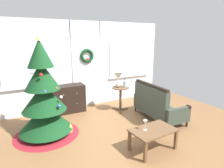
{
  "coord_description": "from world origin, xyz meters",
  "views": [
    {
      "loc": [
        -2.04,
        -3.26,
        2.07
      ],
      "look_at": [
        0.05,
        0.55,
        1.0
      ],
      "focal_mm": 30.21,
      "sensor_mm": 36.0,
      "label": 1
    }
  ],
  "objects_px": {
    "coffee_table": "(153,132)",
    "wine_glass": "(145,123)",
    "flower_vase": "(125,83)",
    "dresser_cabinet": "(68,99)",
    "settee_sofa": "(156,105)",
    "gift_box": "(68,129)",
    "table_lamp": "(118,77)",
    "side_table": "(120,94)",
    "christmas_tree": "(44,102)"
  },
  "relations": [
    {
      "from": "coffee_table",
      "to": "wine_glass",
      "type": "height_order",
      "value": "wine_glass"
    },
    {
      "from": "flower_vase",
      "to": "dresser_cabinet",
      "type": "bearing_deg",
      "value": 154.21
    },
    {
      "from": "settee_sofa",
      "to": "coffee_table",
      "type": "height_order",
      "value": "settee_sofa"
    },
    {
      "from": "wine_glass",
      "to": "gift_box",
      "type": "distance_m",
      "value": 1.79
    },
    {
      "from": "wine_glass",
      "to": "flower_vase",
      "type": "bearing_deg",
      "value": 68.38
    },
    {
      "from": "table_lamp",
      "to": "wine_glass",
      "type": "xyz_separation_m",
      "value": [
        -0.58,
        -1.97,
        -0.43
      ]
    },
    {
      "from": "coffee_table",
      "to": "wine_glass",
      "type": "bearing_deg",
      "value": 159.64
    },
    {
      "from": "flower_vase",
      "to": "wine_glass",
      "type": "xyz_separation_m",
      "value": [
        -0.74,
        -1.87,
        -0.26
      ]
    },
    {
      "from": "flower_vase",
      "to": "side_table",
      "type": "bearing_deg",
      "value": 149.04
    },
    {
      "from": "table_lamp",
      "to": "settee_sofa",
      "type": "bearing_deg",
      "value": -59.89
    },
    {
      "from": "side_table",
      "to": "flower_vase",
      "type": "bearing_deg",
      "value": -30.96
    },
    {
      "from": "flower_vase",
      "to": "gift_box",
      "type": "height_order",
      "value": "flower_vase"
    },
    {
      "from": "coffee_table",
      "to": "flower_vase",
      "type": "bearing_deg",
      "value": 73.0
    },
    {
      "from": "coffee_table",
      "to": "gift_box",
      "type": "bearing_deg",
      "value": 131.15
    },
    {
      "from": "side_table",
      "to": "christmas_tree",
      "type": "bearing_deg",
      "value": -168.94
    },
    {
      "from": "settee_sofa",
      "to": "table_lamp",
      "type": "relative_size",
      "value": 3.43
    },
    {
      "from": "settee_sofa",
      "to": "gift_box",
      "type": "xyz_separation_m",
      "value": [
        -2.22,
        0.36,
        -0.29
      ]
    },
    {
      "from": "dresser_cabinet",
      "to": "settee_sofa",
      "type": "xyz_separation_m",
      "value": [
        1.85,
        -1.57,
        -0.01
      ]
    },
    {
      "from": "christmas_tree",
      "to": "table_lamp",
      "type": "bearing_deg",
      "value": 12.42
    },
    {
      "from": "christmas_tree",
      "to": "flower_vase",
      "type": "height_order",
      "value": "christmas_tree"
    },
    {
      "from": "wine_glass",
      "to": "gift_box",
      "type": "xyz_separation_m",
      "value": [
        -1.08,
        1.35,
        -0.47
      ]
    },
    {
      "from": "christmas_tree",
      "to": "side_table",
      "type": "relative_size",
      "value": 3.05
    },
    {
      "from": "flower_vase",
      "to": "gift_box",
      "type": "distance_m",
      "value": 2.03
    },
    {
      "from": "side_table",
      "to": "coffee_table",
      "type": "xyz_separation_m",
      "value": [
        -0.49,
        -1.98,
        -0.15
      ]
    },
    {
      "from": "christmas_tree",
      "to": "side_table",
      "type": "xyz_separation_m",
      "value": [
        2.14,
        0.42,
        -0.25
      ]
    },
    {
      "from": "christmas_tree",
      "to": "wine_glass",
      "type": "distance_m",
      "value": 2.14
    },
    {
      "from": "settee_sofa",
      "to": "flower_vase",
      "type": "height_order",
      "value": "flower_vase"
    },
    {
      "from": "settee_sofa",
      "to": "side_table",
      "type": "relative_size",
      "value": 2.15
    },
    {
      "from": "side_table",
      "to": "coffee_table",
      "type": "relative_size",
      "value": 0.81
    },
    {
      "from": "christmas_tree",
      "to": "gift_box",
      "type": "distance_m",
      "value": 0.8
    },
    {
      "from": "settee_sofa",
      "to": "side_table",
      "type": "xyz_separation_m",
      "value": [
        -0.51,
        0.94,
        0.12
      ]
    },
    {
      "from": "side_table",
      "to": "wine_glass",
      "type": "distance_m",
      "value": 2.03
    },
    {
      "from": "dresser_cabinet",
      "to": "flower_vase",
      "type": "height_order",
      "value": "flower_vase"
    },
    {
      "from": "settee_sofa",
      "to": "gift_box",
      "type": "relative_size",
      "value": 8.98
    },
    {
      "from": "settee_sofa",
      "to": "flower_vase",
      "type": "relative_size",
      "value": 4.31
    },
    {
      "from": "christmas_tree",
      "to": "settee_sofa",
      "type": "height_order",
      "value": "christmas_tree"
    },
    {
      "from": "gift_box",
      "to": "coffee_table",
      "type": "bearing_deg",
      "value": -48.85
    },
    {
      "from": "dresser_cabinet",
      "to": "wine_glass",
      "type": "bearing_deg",
      "value": -74.72
    },
    {
      "from": "christmas_tree",
      "to": "settee_sofa",
      "type": "xyz_separation_m",
      "value": [
        2.65,
        -0.52,
        -0.37
      ]
    },
    {
      "from": "christmas_tree",
      "to": "side_table",
      "type": "bearing_deg",
      "value": 11.06
    },
    {
      "from": "table_lamp",
      "to": "flower_vase",
      "type": "distance_m",
      "value": 0.25
    },
    {
      "from": "dresser_cabinet",
      "to": "side_table",
      "type": "relative_size",
      "value": 1.3
    },
    {
      "from": "christmas_tree",
      "to": "gift_box",
      "type": "relative_size",
      "value": 12.74
    },
    {
      "from": "dresser_cabinet",
      "to": "gift_box",
      "type": "xyz_separation_m",
      "value": [
        -0.38,
        -1.21,
        -0.31
      ]
    },
    {
      "from": "wine_glass",
      "to": "side_table",
      "type": "bearing_deg",
      "value": 71.63
    },
    {
      "from": "settee_sofa",
      "to": "flower_vase",
      "type": "distance_m",
      "value": 1.06
    },
    {
      "from": "christmas_tree",
      "to": "dresser_cabinet",
      "type": "distance_m",
      "value": 1.37
    },
    {
      "from": "side_table",
      "to": "wine_glass",
      "type": "height_order",
      "value": "side_table"
    },
    {
      "from": "settee_sofa",
      "to": "wine_glass",
      "type": "relative_size",
      "value": 7.73
    },
    {
      "from": "settee_sofa",
      "to": "side_table",
      "type": "bearing_deg",
      "value": 118.4
    }
  ]
}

